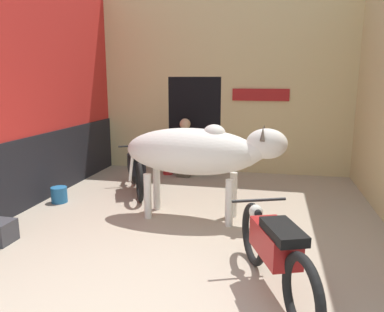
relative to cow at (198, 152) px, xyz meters
The scene contains 8 objects.
wall_left_shopfront 2.96m from the cow, behind, with size 0.25×5.52×4.01m.
wall_back_with_doorway 3.24m from the cow, 94.31° to the left, with size 5.36×0.93×4.01m.
cow is the anchor object (origin of this frame).
motorcycle_near 2.17m from the cow, 58.83° to the right, with size 0.83×1.80×0.79m.
motorcycle_far 1.81m from the cow, 141.95° to the left, with size 0.90×1.71×0.78m.
shopkeeper_seated 2.51m from the cow, 107.94° to the left, with size 0.38×0.34×1.21m.
plastic_stool 2.78m from the cow, 115.58° to the left, with size 0.30×0.30×0.39m.
bucket 2.56m from the cow, behind, with size 0.26×0.26×0.26m.
Camera 1 is at (1.07, -2.55, 2.02)m, focal length 35.00 mm.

